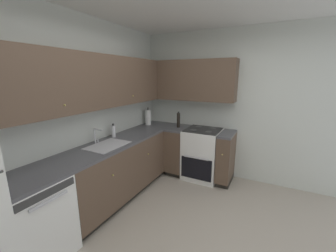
% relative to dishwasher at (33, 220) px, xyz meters
% --- Properties ---
extents(ground_plane, '(3.95, 3.51, 0.02)m').
position_rel_dishwasher_xyz_m(ground_plane, '(0.82, -1.45, -0.45)').
color(ground_plane, '#A89E8E').
extents(wall_back, '(4.05, 0.05, 2.65)m').
position_rel_dishwasher_xyz_m(wall_back, '(0.82, 0.33, 0.89)').
color(wall_back, silver).
rests_on(wall_back, ground_plane).
extents(wall_right, '(0.05, 3.61, 2.65)m').
position_rel_dishwasher_xyz_m(wall_right, '(2.82, -1.45, 0.89)').
color(wall_right, silver).
rests_on(wall_right, ground_plane).
extents(dishwasher, '(0.60, 0.63, 0.88)m').
position_rel_dishwasher_xyz_m(dishwasher, '(0.00, 0.00, 0.00)').
color(dishwasher, white).
rests_on(dishwasher, ground_plane).
extents(lower_cabinets_back, '(1.89, 0.62, 0.88)m').
position_rel_dishwasher_xyz_m(lower_cabinets_back, '(1.25, 0.00, 0.00)').
color(lower_cabinets_back, brown).
rests_on(lower_cabinets_back, ground_plane).
extents(countertop_back, '(3.10, 0.60, 0.03)m').
position_rel_dishwasher_xyz_m(countertop_back, '(1.25, 0.00, 0.45)').
color(countertop_back, '#4C4C51').
rests_on(countertop_back, lower_cabinets_back).
extents(lower_cabinets_right, '(0.62, 1.19, 0.88)m').
position_rel_dishwasher_xyz_m(lower_cabinets_right, '(2.50, -0.84, 0.00)').
color(lower_cabinets_right, brown).
rests_on(lower_cabinets_right, ground_plane).
extents(countertop_right, '(0.60, 1.19, 0.03)m').
position_rel_dishwasher_xyz_m(countertop_right, '(2.50, -0.84, 0.45)').
color(countertop_right, '#4C4C51').
rests_on(countertop_right, lower_cabinets_right).
extents(oven_range, '(0.68, 0.62, 1.06)m').
position_rel_dishwasher_xyz_m(oven_range, '(2.52, -0.94, 0.02)').
color(oven_range, white).
rests_on(oven_range, ground_plane).
extents(upper_cabinets_back, '(2.78, 0.34, 0.72)m').
position_rel_dishwasher_xyz_m(upper_cabinets_back, '(1.09, 0.14, 1.34)').
color(upper_cabinets_back, brown).
extents(upper_cabinets_right, '(0.32, 1.74, 0.72)m').
position_rel_dishwasher_xyz_m(upper_cabinets_right, '(2.64, -0.57, 1.34)').
color(upper_cabinets_right, brown).
extents(sink, '(0.58, 0.40, 0.10)m').
position_rel_dishwasher_xyz_m(sink, '(1.07, -0.03, 0.43)').
color(sink, '#B7B7BC').
rests_on(sink, countertop_back).
extents(faucet, '(0.07, 0.16, 0.22)m').
position_rel_dishwasher_xyz_m(faucet, '(1.07, 0.18, 0.60)').
color(faucet, silver).
rests_on(faucet, countertop_back).
extents(soap_bottle, '(0.06, 0.06, 0.22)m').
position_rel_dishwasher_xyz_m(soap_bottle, '(1.44, 0.18, 0.57)').
color(soap_bottle, silver).
rests_on(soap_bottle, countertop_back).
extents(paper_towel_roll, '(0.11, 0.11, 0.35)m').
position_rel_dishwasher_xyz_m(paper_towel_roll, '(2.42, 0.16, 0.62)').
color(paper_towel_roll, white).
rests_on(paper_towel_roll, countertop_back).
extents(oil_bottle, '(0.06, 0.06, 0.29)m').
position_rel_dishwasher_xyz_m(oil_bottle, '(2.50, -0.46, 0.61)').
color(oil_bottle, black).
rests_on(oil_bottle, countertop_right).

